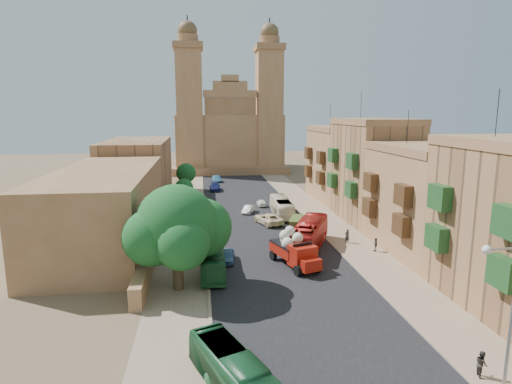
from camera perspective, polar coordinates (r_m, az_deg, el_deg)
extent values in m
plane|color=brown|center=(34.60, 5.87, -14.51)|extent=(260.00, 260.00, 0.00)
cube|color=black|center=(62.63, -0.48, -2.93)|extent=(14.00, 140.00, 0.01)
cube|color=#8B735B|center=(64.47, 7.94, -2.64)|extent=(5.00, 140.00, 0.01)
cube|color=#8B735B|center=(62.22, -9.21, -3.16)|extent=(5.00, 140.00, 0.01)
cube|color=#8B735B|center=(63.84, 5.77, -2.67)|extent=(0.25, 140.00, 0.12)
cube|color=#8B735B|center=(62.17, -6.91, -3.06)|extent=(0.25, 140.00, 0.12)
cylinder|color=black|center=(37.69, 29.50, 9.17)|extent=(0.06, 0.06, 3.60)
cube|color=#1E4C21|center=(31.90, 30.10, -9.32)|extent=(0.90, 2.20, 2.00)
cube|color=#1E4C21|center=(38.05, 22.93, -5.64)|extent=(0.90, 2.20, 2.00)
cube|color=#1E4C21|center=(31.00, 30.67, -3.45)|extent=(0.90, 2.20, 2.00)
cube|color=#1E4C21|center=(37.30, 23.30, -0.67)|extent=(0.90, 2.20, 2.00)
cube|color=#956943|center=(48.55, 21.56, -1.32)|extent=(8.00, 14.00, 10.50)
cube|color=brown|center=(47.78, 22.02, 5.33)|extent=(8.20, 14.00, 0.80)
cylinder|color=black|center=(49.65, 19.59, 8.20)|extent=(0.06, 0.06, 3.60)
cube|color=#442B16|center=(43.40, 18.79, -4.20)|extent=(0.90, 2.20, 2.00)
cube|color=#442B16|center=(50.33, 14.87, -1.99)|extent=(0.90, 2.20, 2.00)
cube|color=#442B16|center=(42.78, 19.02, -0.39)|extent=(0.90, 2.20, 2.00)
cube|color=#442B16|center=(49.80, 15.03, 1.31)|extent=(0.90, 2.20, 2.00)
cube|color=#9E7048|center=(60.76, 15.28, 2.51)|extent=(8.00, 14.00, 13.00)
cube|color=brown|center=(60.22, 15.60, 9.02)|extent=(8.20, 14.00, 0.80)
cylinder|color=black|center=(62.44, 13.82, 11.17)|extent=(0.06, 0.06, 3.60)
cube|color=#1E4C21|center=(55.78, 12.53, 0.32)|extent=(0.90, 2.20, 2.00)
cube|color=#1E4C21|center=(63.09, 10.10, 1.58)|extent=(0.90, 2.20, 2.00)
cube|color=#1E4C21|center=(55.26, 12.68, 4.03)|extent=(0.90, 2.20, 2.00)
cube|color=#1E4C21|center=(62.63, 10.21, 4.87)|extent=(0.90, 2.20, 2.00)
cube|color=#956943|center=(73.84, 11.07, 3.48)|extent=(8.00, 14.00, 11.50)
cube|color=brown|center=(73.36, 11.24, 8.25)|extent=(8.20, 14.00, 0.80)
cylinder|color=black|center=(75.66, 9.88, 10.02)|extent=(0.06, 0.06, 3.60)
cube|color=#442B16|center=(69.00, 8.55, 1.91)|extent=(0.90, 2.20, 2.00)
cube|color=#442B16|center=(76.48, 6.93, 2.79)|extent=(0.90, 2.20, 2.00)
cube|color=#442B16|center=(68.59, 8.62, 4.57)|extent=(0.90, 2.20, 2.00)
cube|color=#442B16|center=(76.12, 6.99, 5.19)|extent=(0.90, 2.20, 2.00)
cube|color=#956943|center=(52.51, -12.81, -4.85)|extent=(1.00, 40.00, 1.80)
cube|color=brown|center=(50.65, -19.37, -1.92)|extent=(10.00, 28.00, 8.40)
cube|color=#9E7048|center=(75.79, -15.49, 2.89)|extent=(10.00, 22.00, 10.00)
cube|color=#956943|center=(111.95, -3.74, 6.65)|extent=(26.00, 20.00, 14.00)
cube|color=brown|center=(102.14, -3.29, 2.84)|extent=(28.00, 4.00, 1.80)
cube|color=brown|center=(103.01, -3.42, 7.99)|extent=(12.00, 2.00, 16.00)
cube|color=#956943|center=(103.00, -3.48, 12.94)|extent=(12.60, 2.40, 1.60)
cube|color=#956943|center=(103.08, -3.49, 13.88)|extent=(8.00, 2.00, 2.40)
cube|color=#956943|center=(103.20, -3.50, 14.88)|extent=(4.00, 2.00, 1.60)
cube|color=#956943|center=(103.96, -8.82, 10.39)|extent=(6.00, 6.00, 29.00)
cube|color=brown|center=(105.03, -9.06, 18.65)|extent=(6.80, 6.80, 1.40)
cylinder|color=brown|center=(105.27, -9.09, 19.51)|extent=(4.80, 4.80, 1.80)
sphere|color=brown|center=(105.56, -9.12, 20.48)|extent=(4.40, 4.40, 4.40)
cylinder|color=black|center=(106.01, -9.16, 21.75)|extent=(0.28, 0.28, 1.80)
cube|color=#956943|center=(105.32, 1.75, 10.51)|extent=(6.00, 6.00, 29.00)
cube|color=brown|center=(106.37, 1.80, 18.67)|extent=(6.80, 6.80, 1.40)
cylinder|color=brown|center=(106.61, 1.80, 19.52)|extent=(4.80, 4.80, 1.80)
sphere|color=brown|center=(106.90, 1.81, 20.47)|extent=(4.40, 4.40, 4.40)
cylinder|color=black|center=(107.34, 1.82, 21.73)|extent=(0.28, 0.28, 1.80)
cylinder|color=#3D2F1E|center=(36.85, -10.36, -10.17)|extent=(0.89, 0.89, 3.39)
sphere|color=#12421C|center=(35.68, -10.56, -4.40)|extent=(6.78, 6.78, 6.78)
sphere|color=#12421C|center=(36.79, -7.11, -4.70)|extent=(5.00, 5.00, 5.00)
sphere|color=#12421C|center=(35.26, -13.79, -5.91)|extent=(4.64, 4.64, 4.64)
sphere|color=#12421C|center=(33.84, -9.78, -6.77)|extent=(4.28, 4.28, 4.28)
sphere|color=#12421C|center=(37.47, -11.95, -2.60)|extent=(3.92, 3.92, 3.92)
cylinder|color=#3D2F1E|center=(44.61, -10.51, -7.23)|extent=(0.44, 0.44, 2.27)
sphere|color=#12421C|center=(43.97, -10.61, -4.39)|extent=(3.30, 3.30, 3.30)
cylinder|color=#3D2F1E|center=(56.16, -9.91, -3.55)|extent=(0.44, 0.44, 2.16)
sphere|color=#12421C|center=(55.67, -9.98, -1.37)|extent=(3.14, 3.14, 3.14)
cylinder|color=#3D2F1E|center=(67.87, -9.53, -1.15)|extent=(0.44, 0.44, 2.01)
sphere|color=#12421C|center=(67.49, -9.58, 0.53)|extent=(2.92, 2.92, 2.92)
cylinder|color=#3D2F1E|center=(79.61, -9.26, 0.75)|extent=(0.44, 0.44, 2.46)
sphere|color=#12421C|center=(79.23, -9.31, 2.52)|extent=(3.58, 3.58, 3.58)
cylinder|color=gray|center=(26.45, 30.89, -14.73)|extent=(0.18, 0.18, 8.00)
cylinder|color=gray|center=(24.56, 30.12, -6.58)|extent=(1.80, 0.12, 0.12)
sphere|color=white|center=(24.03, 28.41, -6.78)|extent=(0.44, 0.44, 0.44)
cube|color=#9C180C|center=(42.63, 4.43, -7.60)|extent=(3.47, 4.45, 0.98)
cube|color=black|center=(42.47, 4.44, -6.91)|extent=(3.54, 4.52, 0.13)
cube|color=#9C180C|center=(40.57, 6.21, -8.43)|extent=(2.73, 2.45, 1.95)
cube|color=#9C180C|center=(39.68, 7.19, -9.56)|extent=(2.15, 1.81, 1.08)
cube|color=black|center=(40.33, 6.23, -7.41)|extent=(1.99, 0.74, 0.98)
cylinder|color=black|center=(39.59, 5.57, -10.41)|extent=(0.66, 1.05, 0.98)
cylinder|color=black|center=(40.69, 8.23, -9.88)|extent=(0.66, 1.05, 0.98)
cylinder|color=black|center=(43.49, 2.30, -8.41)|extent=(0.66, 1.05, 0.98)
cylinder|color=black|center=(44.49, 4.80, -8.00)|extent=(0.66, 1.05, 0.98)
sphere|color=beige|center=(41.59, 4.25, -6.90)|extent=(1.19, 1.19, 1.19)
sphere|color=beige|center=(42.38, 5.31, -6.58)|extent=(1.19, 1.19, 1.19)
sphere|color=beige|center=(42.93, 4.01, -6.33)|extent=(1.19, 1.19, 1.19)
sphere|color=beige|center=(42.10, 3.87, -5.82)|extent=(1.08, 1.08, 1.08)
sphere|color=beige|center=(41.61, 5.59, -6.13)|extent=(1.08, 1.08, 1.08)
sphere|color=beige|center=(41.99, 4.54, -5.18)|extent=(0.98, 0.98, 0.98)
cube|color=#475921|center=(53.64, 5.63, -4.34)|extent=(3.09, 4.57, 1.74)
cylinder|color=black|center=(52.46, 4.56, -5.26)|extent=(0.48, 0.75, 0.69)
cylinder|color=black|center=(52.30, 6.35, -5.34)|extent=(0.48, 0.75, 0.69)
cylinder|color=black|center=(55.26, 4.92, -4.44)|extent=(0.48, 0.75, 0.69)
cylinder|color=black|center=(55.11, 6.62, -4.52)|extent=(0.48, 0.75, 0.69)
imported|color=#1A582E|center=(24.08, -2.57, -23.38)|extent=(5.12, 8.69, 2.39)
imported|color=#205E2E|center=(40.29, -5.79, -8.90)|extent=(2.26, 8.94, 2.48)
imported|color=red|center=(46.97, 7.05, -5.70)|extent=(6.98, 11.10, 3.07)
imported|color=#FFECCD|center=(61.31, 3.43, -1.99)|extent=(2.50, 9.49, 2.63)
imported|color=teal|center=(42.96, -3.86, -8.52)|extent=(1.87, 3.67, 1.20)
imported|color=silver|center=(63.12, -1.01, -2.32)|extent=(2.39, 3.51, 1.09)
imported|color=#F7E0B7|center=(56.91, 1.63, -3.57)|extent=(3.87, 5.68, 1.44)
imported|color=navy|center=(81.44, -5.50, 0.69)|extent=(2.00, 4.87, 1.41)
imported|color=white|center=(67.75, 0.73, -1.43)|extent=(1.31, 3.18, 1.08)
imported|color=teal|center=(91.70, -5.26, 1.76)|extent=(1.95, 4.05, 1.28)
imported|color=#2C2A2E|center=(49.93, 12.05, -5.74)|extent=(0.64, 0.48, 1.61)
imported|color=#322D28|center=(28.78, 27.86, -19.59)|extent=(0.72, 0.84, 1.51)
imported|color=#343538|center=(47.68, 15.66, -6.77)|extent=(0.62, 0.94, 1.49)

